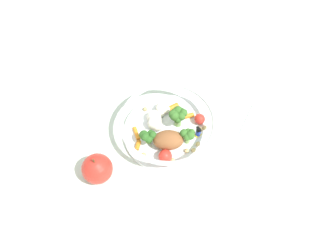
% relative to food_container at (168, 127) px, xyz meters
% --- Properties ---
extents(ground_plane, '(2.40, 2.40, 0.00)m').
position_rel_food_container_xyz_m(ground_plane, '(-0.01, 0.01, -0.03)').
color(ground_plane, silver).
extents(food_container, '(0.23, 0.23, 0.07)m').
position_rel_food_container_xyz_m(food_container, '(0.00, 0.00, 0.00)').
color(food_container, white).
rests_on(food_container, ground_plane).
extents(loose_apple, '(0.07, 0.07, 0.08)m').
position_rel_food_container_xyz_m(loose_apple, '(-0.04, -0.19, 0.00)').
color(loose_apple, red).
rests_on(loose_apple, ground_plane).
extents(folded_napkin, '(0.13, 0.12, 0.01)m').
position_rel_food_container_xyz_m(folded_napkin, '(0.16, 0.19, -0.03)').
color(folded_napkin, white).
rests_on(folded_napkin, ground_plane).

